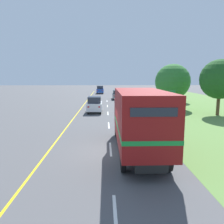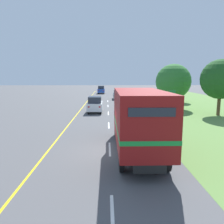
{
  "view_description": "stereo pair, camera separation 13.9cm",
  "coord_description": "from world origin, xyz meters",
  "px_view_note": "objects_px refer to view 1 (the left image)",
  "views": [
    {
      "loc": [
        -0.3,
        -12.38,
        4.4
      ],
      "look_at": [
        0.3,
        7.25,
        1.2
      ],
      "focal_mm": 35.0,
      "sensor_mm": 36.0,
      "label": 1
    },
    {
      "loc": [
        -0.16,
        -12.38,
        4.4
      ],
      "look_at": [
        0.3,
        7.25,
        1.2
      ],
      "focal_mm": 35.0,
      "sensor_mm": 36.0,
      "label": 2
    }
  ],
  "objects_px": {
    "lead_car_blue_ahead": "(100,90)",
    "roadside_tree_mid": "(173,82)",
    "lead_car_grey_ahead": "(117,95)",
    "roadside_tree_near": "(220,79)",
    "horse_trailer_truck": "(139,119)",
    "lead_car_white": "(95,104)",
    "highway_sign": "(165,102)",
    "roadside_tree_far": "(177,83)"
  },
  "relations": [
    {
      "from": "roadside_tree_mid",
      "to": "roadside_tree_far",
      "type": "distance_m",
      "value": 8.36
    },
    {
      "from": "lead_car_blue_ahead",
      "to": "roadside_tree_mid",
      "type": "distance_m",
      "value": 29.39
    },
    {
      "from": "lead_car_white",
      "to": "highway_sign",
      "type": "height_order",
      "value": "highway_sign"
    },
    {
      "from": "lead_car_white",
      "to": "roadside_tree_far",
      "type": "relative_size",
      "value": 0.72
    },
    {
      "from": "lead_car_blue_ahead",
      "to": "roadside_tree_near",
      "type": "distance_m",
      "value": 35.89
    },
    {
      "from": "lead_car_grey_ahead",
      "to": "roadside_tree_near",
      "type": "xyz_separation_m",
      "value": [
        10.6,
        -18.22,
        3.2
      ]
    },
    {
      "from": "horse_trailer_truck",
      "to": "roadside_tree_far",
      "type": "relative_size",
      "value": 1.56
    },
    {
      "from": "lead_car_white",
      "to": "roadside_tree_mid",
      "type": "bearing_deg",
      "value": 15.89
    },
    {
      "from": "roadside_tree_near",
      "to": "roadside_tree_mid",
      "type": "distance_m",
      "value": 6.63
    },
    {
      "from": "horse_trailer_truck",
      "to": "roadside_tree_near",
      "type": "bearing_deg",
      "value": 48.1
    },
    {
      "from": "lead_car_blue_ahead",
      "to": "lead_car_white",
      "type": "bearing_deg",
      "value": -89.98
    },
    {
      "from": "highway_sign",
      "to": "horse_trailer_truck",
      "type": "bearing_deg",
      "value": -113.9
    },
    {
      "from": "lead_car_grey_ahead",
      "to": "roadside_tree_far",
      "type": "distance_m",
      "value": 11.52
    },
    {
      "from": "lead_car_grey_ahead",
      "to": "lead_car_blue_ahead",
      "type": "bearing_deg",
      "value": 103.94
    },
    {
      "from": "horse_trailer_truck",
      "to": "lead_car_white",
      "type": "distance_m",
      "value": 15.15
    },
    {
      "from": "highway_sign",
      "to": "roadside_tree_near",
      "type": "height_order",
      "value": "roadside_tree_near"
    },
    {
      "from": "lead_car_blue_ahead",
      "to": "roadside_tree_mid",
      "type": "height_order",
      "value": "roadside_tree_mid"
    },
    {
      "from": "highway_sign",
      "to": "roadside_tree_far",
      "type": "height_order",
      "value": "roadside_tree_far"
    },
    {
      "from": "lead_car_white",
      "to": "roadside_tree_mid",
      "type": "relative_size",
      "value": 0.63
    },
    {
      "from": "horse_trailer_truck",
      "to": "roadside_tree_near",
      "type": "height_order",
      "value": "roadside_tree_near"
    },
    {
      "from": "horse_trailer_truck",
      "to": "roadside_tree_mid",
      "type": "bearing_deg",
      "value": 67.55
    },
    {
      "from": "highway_sign",
      "to": "roadside_tree_mid",
      "type": "xyz_separation_m",
      "value": [
        3.36,
        8.77,
        1.79
      ]
    },
    {
      "from": "horse_trailer_truck",
      "to": "highway_sign",
      "type": "xyz_separation_m",
      "value": [
        3.99,
        9.0,
        -0.11
      ]
    },
    {
      "from": "lead_car_grey_ahead",
      "to": "horse_trailer_truck",
      "type": "bearing_deg",
      "value": -90.74
    },
    {
      "from": "roadside_tree_mid",
      "to": "roadside_tree_far",
      "type": "bearing_deg",
      "value": 67.73
    },
    {
      "from": "horse_trailer_truck",
      "to": "lead_car_grey_ahead",
      "type": "relative_size",
      "value": 1.81
    },
    {
      "from": "horse_trailer_truck",
      "to": "roadside_tree_far",
      "type": "distance_m",
      "value": 27.61
    },
    {
      "from": "horse_trailer_truck",
      "to": "lead_car_white",
      "type": "xyz_separation_m",
      "value": [
        -3.21,
        14.77,
        -1.05
      ]
    },
    {
      "from": "roadside_tree_far",
      "to": "lead_car_grey_ahead",
      "type": "bearing_deg",
      "value": 153.78
    },
    {
      "from": "roadside_tree_mid",
      "to": "roadside_tree_near",
      "type": "bearing_deg",
      "value": -56.52
    },
    {
      "from": "lead_car_grey_ahead",
      "to": "roadside_tree_mid",
      "type": "bearing_deg",
      "value": -61.32
    },
    {
      "from": "lead_car_blue_ahead",
      "to": "roadside_tree_far",
      "type": "relative_size",
      "value": 0.79
    },
    {
      "from": "lead_car_white",
      "to": "highway_sign",
      "type": "bearing_deg",
      "value": -38.7
    },
    {
      "from": "highway_sign",
      "to": "roadside_tree_near",
      "type": "relative_size",
      "value": 0.49
    },
    {
      "from": "horse_trailer_truck",
      "to": "lead_car_grey_ahead",
      "type": "height_order",
      "value": "horse_trailer_truck"
    },
    {
      "from": "lead_car_grey_ahead",
      "to": "roadside_tree_far",
      "type": "xyz_separation_m",
      "value": [
        10.11,
        -4.98,
        2.39
      ]
    },
    {
      "from": "horse_trailer_truck",
      "to": "lead_car_white",
      "type": "relative_size",
      "value": 2.15
    },
    {
      "from": "lead_car_white",
      "to": "lead_car_blue_ahead",
      "type": "xyz_separation_m",
      "value": [
        -0.01,
        30.29,
        0.02
      ]
    },
    {
      "from": "horse_trailer_truck",
      "to": "lead_car_white",
      "type": "bearing_deg",
      "value": 102.27
    },
    {
      "from": "lead_car_grey_ahead",
      "to": "roadside_tree_near",
      "type": "bearing_deg",
      "value": -59.81
    },
    {
      "from": "horse_trailer_truck",
      "to": "roadside_tree_far",
      "type": "xyz_separation_m",
      "value": [
        10.51,
        25.5,
        1.25
      ]
    },
    {
      "from": "lead_car_white",
      "to": "lead_car_blue_ahead",
      "type": "bearing_deg",
      "value": 90.02
    }
  ]
}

